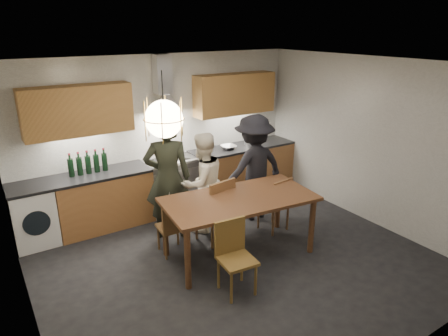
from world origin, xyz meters
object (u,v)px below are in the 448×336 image
person_left (168,178)px  mixing_bowl (228,147)px  chair_back_left (173,225)px  person_mid (203,183)px  stock_pot (249,141)px  wine_bottles (88,162)px  chair_front (234,251)px  person_right (254,168)px  dining_table (239,204)px

person_left → mixing_bowl: size_ratio=6.82×
chair_back_left → person_mid: (0.71, 0.43, 0.32)m
stock_pot → wine_bottles: (-2.96, 0.08, 0.11)m
chair_back_left → wine_bottles: wine_bottles is taller
person_mid → mixing_bowl: 1.42m
person_mid → person_left: bearing=-20.3°
chair_front → mixing_bowl: 2.89m
stock_pot → person_right: bearing=-122.5°
chair_front → wine_bottles: wine_bottles is taller
chair_back_left → person_mid: size_ratio=0.52×
stock_pot → chair_back_left: bearing=-149.0°
person_left → stock_pot: 2.23m
person_right → stock_pot: (0.63, 0.99, 0.10)m
person_mid → wine_bottles: (-1.41, 1.01, 0.30)m
mixing_bowl → wine_bottles: wine_bottles is taller
wine_bottles → dining_table: bearing=-52.4°
chair_back_left → mixing_bowl: (1.79, 1.35, 0.47)m
mixing_bowl → stock_pot: bearing=1.1°
chair_front → stock_pot: size_ratio=4.65×
dining_table → stock_pot: bearing=56.8°
person_mid → mixing_bowl: bearing=-148.7°
dining_table → person_mid: person_mid is taller
wine_bottles → mixing_bowl: bearing=-1.9°
stock_pot → wine_bottles: wine_bottles is taller
person_left → mixing_bowl: 1.79m
chair_back_left → person_left: size_ratio=0.43×
person_mid → stock_pot: 1.82m
dining_table → person_mid: 0.90m
person_right → stock_pot: size_ratio=9.07×
dining_table → mixing_bowl: size_ratio=7.77×
person_right → mixing_bowl: person_right is taller
dining_table → chair_front: chair_front is taller
chair_back_left → stock_pot: stock_pot is taller
chair_front → person_left: size_ratio=0.48×
chair_front → person_mid: bearing=78.6°
wine_bottles → chair_back_left: bearing=-64.1°
person_right → person_left: bearing=-6.6°
person_mid → person_right: size_ratio=0.90×
stock_pot → person_mid: bearing=-149.0°
person_left → dining_table: bearing=142.9°
dining_table → stock_pot: 2.37m
stock_pot → mixing_bowl: bearing=-178.9°
chair_front → wine_bottles: size_ratio=1.51×
chair_front → wine_bottles: 2.75m
chair_back_left → person_left: 0.73m
person_right → stock_pot: 1.18m
mixing_bowl → dining_table: bearing=-119.2°
person_right → mixing_bowl: size_ratio=6.33×
chair_front → person_right: person_right is taller
chair_back_left → mixing_bowl: mixing_bowl is taller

